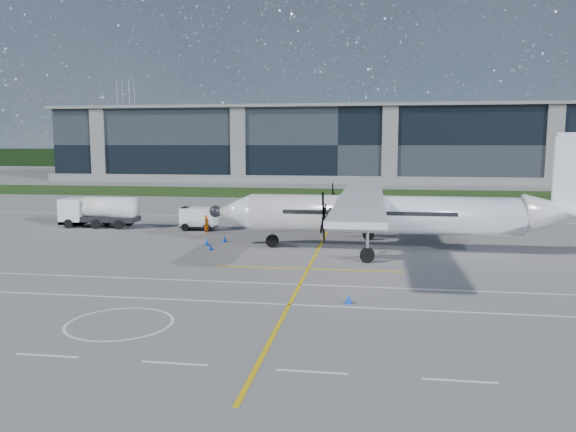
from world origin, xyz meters
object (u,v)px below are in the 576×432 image
turboprop_aircraft (398,192)px  safety_cone_nose_stbd (224,239)px  fuel_tanker_truck (94,212)px  ground_crew_person (207,223)px  safety_cone_fwd (207,242)px  safety_cone_nose_port (211,247)px  pylon_west (127,123)px  baggage_tug (199,219)px  safety_cone_portwing (349,299)px

turboprop_aircraft → safety_cone_nose_stbd: 14.29m
fuel_tanker_truck → ground_crew_person: size_ratio=4.07×
safety_cone_fwd → safety_cone_nose_port: 2.06m
fuel_tanker_truck → safety_cone_nose_stbd: 15.59m
ground_crew_person → safety_cone_nose_port: (2.48, -7.24, -0.70)m
ground_crew_person → safety_cone_nose_port: 7.69m
safety_cone_nose_port → safety_cone_fwd: bearing=114.5°
pylon_west → safety_cone_nose_stbd: bearing=-62.9°
baggage_tug → safety_cone_nose_port: 10.23m
pylon_west → safety_cone_nose_port: bearing=-63.5°
safety_cone_nose_port → safety_cone_portwing: bearing=-49.2°
safety_cone_portwing → safety_cone_fwd: size_ratio=1.00×
pylon_west → fuel_tanker_truck: bearing=-66.7°
pylon_west → turboprop_aircraft: bearing=-59.2°
ground_crew_person → safety_cone_portwing: bearing=-127.5°
turboprop_aircraft → pylon_west: bearing=120.8°
ground_crew_person → safety_cone_nose_stbd: (2.60, -3.68, -0.70)m
ground_crew_person → safety_cone_nose_stbd: size_ratio=3.79×
pylon_west → safety_cone_nose_port: (75.07, -150.78, -14.75)m
ground_crew_person → safety_cone_nose_port: ground_crew_person is taller
turboprop_aircraft → safety_cone_nose_stbd: bearing=172.6°
pylon_west → fuel_tanker_truck: pylon_west is taller
fuel_tanker_truck → safety_cone_fwd: size_ratio=15.40×
fuel_tanker_truck → safety_cone_fwd: fuel_tanker_truck is taller
fuel_tanker_truck → safety_cone_nose_port: fuel_tanker_truck is taller
safety_cone_fwd → safety_cone_portwing: bearing=-51.0°
ground_crew_person → safety_cone_nose_port: size_ratio=3.79×
safety_cone_nose_port → pylon_west: bearing=116.5°
fuel_tanker_truck → ground_crew_person: bearing=-11.2°
baggage_tug → ground_crew_person: 2.60m
fuel_tanker_truck → safety_cone_fwd: (13.36, -7.70, -1.19)m
turboprop_aircraft → safety_cone_portwing: turboprop_aircraft is taller
pylon_west → baggage_tug: (71.19, -141.34, -13.98)m
turboprop_aircraft → ground_crew_person: size_ratio=15.34×
pylon_west → fuel_tanker_truck: 154.35m
fuel_tanker_truck → pylon_west: bearing=113.3°
turboprop_aircraft → safety_cone_fwd: size_ratio=58.07×
baggage_tug → safety_cone_portwing: baggage_tug is taller
safety_cone_fwd → safety_cone_nose_port: bearing=-65.5°
turboprop_aircraft → safety_cone_portwing: (-2.87, -14.35, -4.11)m
turboprop_aircraft → baggage_tug: turboprop_aircraft is taller
baggage_tug → safety_cone_portwing: size_ratio=6.81×
safety_cone_nose_stbd → safety_cone_portwing: same height
turboprop_aircraft → ground_crew_person: 17.40m
safety_cone_nose_stbd → pylon_west: bearing=117.1°
baggage_tug → safety_cone_portwing: 26.46m
safety_cone_nose_stbd → ground_crew_person: bearing=125.2°
safety_cone_nose_stbd → safety_cone_fwd: size_ratio=1.00×
fuel_tanker_truck → safety_cone_portwing: fuel_tanker_truck is taller
pylon_west → safety_cone_portwing: (85.89, -163.33, -14.75)m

